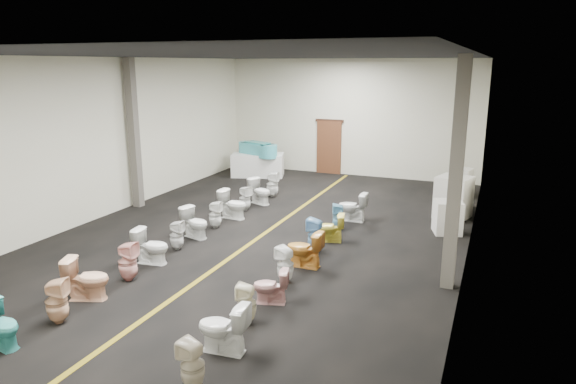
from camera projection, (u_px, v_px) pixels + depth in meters
name	position (u px, v px, depth m)	size (l,w,h in m)	color
floor	(263.00, 234.00, 13.35)	(16.00, 16.00, 0.00)	black
ceiling	(261.00, 56.00, 12.25)	(16.00, 16.00, 0.00)	black
wall_back	(350.00, 118.00, 19.98)	(10.00, 10.00, 0.00)	beige
wall_left	(104.00, 138.00, 14.65)	(16.00, 16.00, 0.00)	beige
wall_right	(474.00, 163.00, 10.96)	(16.00, 16.00, 0.00)	beige
aisle_stripe	(263.00, 234.00, 13.35)	(0.12, 15.60, 0.01)	olive
back_door	(329.00, 147.00, 20.51)	(1.00, 0.10, 2.10)	#562D19
door_frame	(330.00, 121.00, 20.26)	(1.15, 0.08, 0.10)	#331C11
column_left	(134.00, 134.00, 15.45)	(0.25, 0.25, 4.50)	#59544C
column_right	(456.00, 176.00, 9.71)	(0.25, 0.25, 4.50)	#59544C
display_table	(258.00, 165.00, 20.15)	(1.99, 0.99, 0.88)	white
bathtub	(258.00, 149.00, 19.99)	(1.79, 1.06, 0.55)	#40ACB9
appliance_crate_a	(448.00, 217.00, 13.37)	(0.67, 0.67, 0.86)	silver
appliance_crate_b	(453.00, 197.00, 14.69)	(0.87, 0.87, 1.20)	silver
appliance_crate_c	(456.00, 195.00, 15.64)	(0.76, 0.76, 0.86)	beige
appliance_crate_d	(460.00, 182.00, 17.14)	(0.65, 0.65, 0.93)	silver
toilet_left_0	(1.00, 325.00, 8.00)	(0.42, 0.73, 0.74)	teal
toilet_left_1	(57.00, 301.00, 8.71)	(0.36, 0.37, 0.81)	#E5B38B
toilet_left_2	(87.00, 279.00, 9.61)	(0.46, 0.81, 0.83)	#F9BD95
toilet_left_3	(128.00, 261.00, 10.43)	(0.37, 0.38, 0.83)	#E9A89F
toilet_left_4	(152.00, 246.00, 11.35)	(0.44, 0.78, 0.79)	white
toilet_left_5	(177.00, 235.00, 12.19)	(0.32, 0.33, 0.71)	silver
toilet_left_6	(195.00, 223.00, 13.03)	(0.44, 0.77, 0.79)	white
toilet_left_7	(215.00, 215.00, 13.79)	(0.34, 0.34, 0.75)	white
toilet_left_8	(233.00, 204.00, 14.65)	(0.46, 0.81, 0.83)	white
toilet_left_9	(245.00, 198.00, 15.41)	(0.34, 0.35, 0.76)	white
toilet_left_10	(260.00, 191.00, 16.17)	(0.45, 0.79, 0.81)	white
toilet_left_11	(272.00, 184.00, 16.99)	(0.38, 0.39, 0.85)	white
toilet_right_0	(192.00, 365.00, 6.94)	(0.33, 0.34, 0.73)	beige
toilet_right_1	(223.00, 328.00, 7.84)	(0.45, 0.80, 0.81)	white
toilet_right_2	(247.00, 304.00, 8.73)	(0.32, 0.33, 0.71)	beige
toilet_right_3	(271.00, 286.00, 9.46)	(0.37, 0.65, 0.67)	#D19694
toilet_right_4	(285.00, 265.00, 10.37)	(0.34, 0.35, 0.75)	white
toilet_right_5	(304.00, 249.00, 11.15)	(0.46, 0.80, 0.82)	orange
toilet_right_6	(316.00, 235.00, 12.04)	(0.37, 0.38, 0.82)	#71A7D4
toilet_right_7	(330.00, 228.00, 12.74)	(0.40, 0.70, 0.72)	#EEDD4C
toilet_right_8	(339.00, 217.00, 13.66)	(0.32, 0.33, 0.71)	#75B7D6
toilet_right_9	(352.00, 207.00, 14.40)	(0.46, 0.81, 0.82)	white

